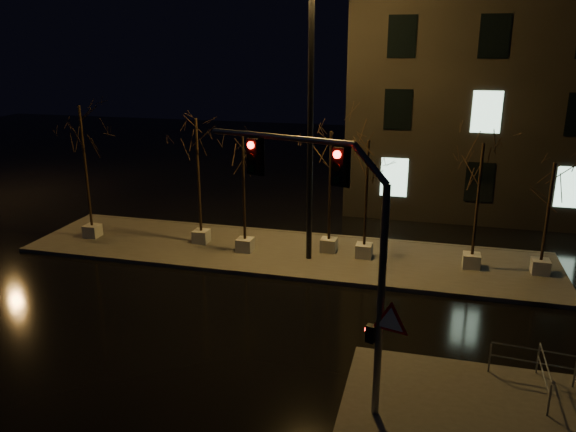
# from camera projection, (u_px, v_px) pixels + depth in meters

# --- Properties ---
(ground) EXTENTS (90.00, 90.00, 0.00)m
(ground) POSITION_uv_depth(u_px,v_px,m) (237.00, 319.00, 18.10)
(ground) COLOR black
(ground) RESTS_ON ground
(median) EXTENTS (22.00, 5.00, 0.15)m
(median) POSITION_uv_depth(u_px,v_px,m) (284.00, 252.00, 23.62)
(median) COLOR #46443E
(median) RESTS_ON ground
(sidewalk_corner) EXTENTS (7.00, 5.00, 0.15)m
(sidewalk_corner) POSITION_uv_depth(u_px,v_px,m) (491.00, 423.00, 13.04)
(sidewalk_corner) COLOR #46443E
(sidewalk_corner) RESTS_ON ground
(tree_0) EXTENTS (1.80, 1.80, 6.02)m
(tree_0) POSITION_uv_depth(u_px,v_px,m) (82.00, 136.00, 23.98)
(tree_0) COLOR #B9B8AC
(tree_0) RESTS_ON median
(tree_1) EXTENTS (1.80, 1.80, 5.57)m
(tree_1) POSITION_uv_depth(u_px,v_px,m) (197.00, 147.00, 23.38)
(tree_1) COLOR #B9B8AC
(tree_1) RESTS_ON median
(tree_2) EXTENTS (1.80, 1.80, 4.94)m
(tree_2) POSITION_uv_depth(u_px,v_px,m) (243.00, 163.00, 22.49)
(tree_2) COLOR #B9B8AC
(tree_2) RESTS_ON median
(tree_3) EXTENTS (1.80, 1.80, 5.18)m
(tree_3) POSITION_uv_depth(u_px,v_px,m) (331.00, 159.00, 22.42)
(tree_3) COLOR #B9B8AC
(tree_3) RESTS_ON median
(tree_4) EXTENTS (1.80, 1.80, 4.92)m
(tree_4) POSITION_uv_depth(u_px,v_px,m) (367.00, 167.00, 21.84)
(tree_4) COLOR #B9B8AC
(tree_4) RESTS_ON median
(tree_5) EXTENTS (1.80, 1.80, 5.00)m
(tree_5) POSITION_uv_depth(u_px,v_px,m) (481.00, 172.00, 20.77)
(tree_5) COLOR #B9B8AC
(tree_5) RESTS_ON median
(tree_6) EXTENTS (1.80, 1.80, 4.39)m
(tree_6) POSITION_uv_depth(u_px,v_px,m) (551.00, 188.00, 20.33)
(tree_6) COLOR #B9B8AC
(tree_6) RESTS_ON median
(traffic_signal_mast) EXTENTS (5.04, 1.59, 6.40)m
(traffic_signal_mast) POSITION_uv_depth(u_px,v_px,m) (340.00, 238.00, 12.55)
(traffic_signal_mast) COLOR slate
(traffic_signal_mast) RESTS_ON sidewalk_corner
(streetlight_main) EXTENTS (2.77, 0.32, 11.11)m
(streetlight_main) POSITION_uv_depth(u_px,v_px,m) (311.00, 98.00, 20.91)
(streetlight_main) COLOR black
(streetlight_main) RESTS_ON median
(guard_rail_a) EXTENTS (2.07, 0.25, 0.90)m
(guard_rail_a) POSITION_uv_depth(u_px,v_px,m) (532.00, 359.00, 14.44)
(guard_rail_a) COLOR slate
(guard_rail_a) RESTS_ON sidewalk_corner
(guard_rail_b) EXTENTS (0.08, 1.91, 0.90)m
(guard_rail_b) POSITION_uv_depth(u_px,v_px,m) (544.00, 372.00, 13.86)
(guard_rail_b) COLOR slate
(guard_rail_b) RESTS_ON sidewalk_corner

